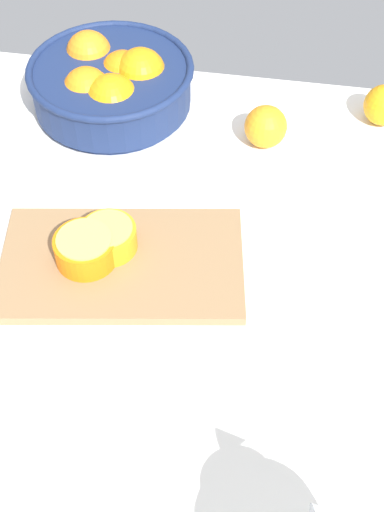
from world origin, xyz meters
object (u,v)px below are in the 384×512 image
Objects in this scene: fruit_bowl at (112,84)px; orange_half_0 at (108,237)px; orange_half_1 at (85,249)px; loose_orange_0 at (384,105)px; loose_orange_1 at (266,127)px; cutting_board at (122,264)px.

orange_half_0 is (6.96, -30.94, -1.56)cm from fruit_bowl.
fruit_bowl reaches higher than orange_half_1.
loose_orange_1 reaches higher than loose_orange_0.
cutting_board is 4.96× the size of loose_orange_0.
loose_orange_1 reaches higher than orange_half_1.
loose_orange_0 reaches higher than orange_half_1.
cutting_board is at bearing 6.47° from orange_half_1.
fruit_bowl reaches higher than loose_orange_1.
cutting_board is 3.93× the size of orange_half_1.
orange_half_1 is 1.26× the size of loose_orange_0.
fruit_bowl is at bearing 97.65° from orange_half_1.
loose_orange_1 is at bearing 55.04° from orange_half_0.
orange_half_0 is 3.55cm from orange_half_1.
fruit_bowl is 3.50× the size of orange_half_0.
loose_orange_0 is at bearing 5.14° from fruit_bowl.
fruit_bowl reaches higher than cutting_board.
loose_orange_1 is (25.41, -4.56, -1.62)cm from fruit_bowl.
orange_half_1 is at bearing -134.07° from orange_half_0.
orange_half_1 is 35.70cm from loose_orange_1.
loose_orange_0 is 0.98× the size of loose_orange_1.
orange_half_0 is at bearing -136.38° from loose_orange_0.
cutting_board is 5.39cm from orange_half_1.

